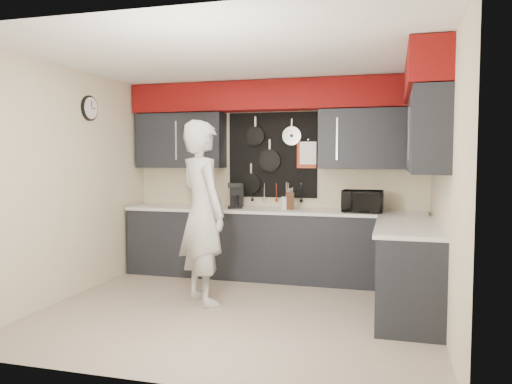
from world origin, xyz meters
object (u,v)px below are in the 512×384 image
(utensil_crock, at_px, (286,203))
(coffee_maker, at_px, (235,195))
(person, at_px, (203,212))
(knife_block, at_px, (290,201))
(microwave, at_px, (362,201))

(utensil_crock, relative_size, coffee_maker, 0.48)
(person, bearing_deg, knife_block, -77.39)
(knife_block, relative_size, person, 0.11)
(coffee_maker, bearing_deg, knife_block, -17.76)
(microwave, height_order, coffee_maker, coffee_maker)
(knife_block, xyz_separation_m, coffee_maker, (-0.74, -0.01, 0.06))
(knife_block, height_order, coffee_maker, coffee_maker)
(microwave, relative_size, person, 0.25)
(microwave, height_order, person, person)
(knife_block, xyz_separation_m, person, (-0.72, -1.26, -0.03))
(microwave, xyz_separation_m, coffee_maker, (-1.66, 0.06, 0.04))
(coffee_maker, bearing_deg, microwave, -20.29)
(microwave, distance_m, knife_block, 0.92)
(knife_block, distance_m, utensil_crock, 0.10)
(knife_block, distance_m, coffee_maker, 0.74)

